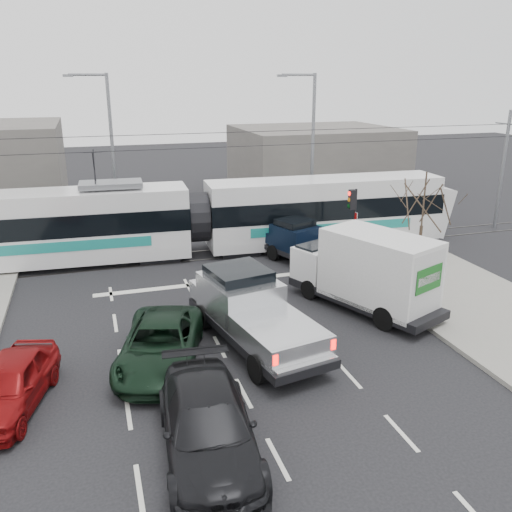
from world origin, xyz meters
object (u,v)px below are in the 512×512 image
object	(u,v)px
street_lamp_far	(109,145)
green_car	(160,344)
box_truck	(367,272)
red_car	(9,384)
navy_pickup	(303,243)
bare_tree	(424,205)
traffic_signal	(353,210)
tram	(197,218)
street_lamp_near	(310,142)
silver_pickup	(250,309)
dark_car	(208,426)

from	to	relation	value
street_lamp_far	green_car	size ratio (longest dim) A/B	1.74
box_truck	red_car	bearing A→B (deg)	171.44
box_truck	navy_pickup	size ratio (longest dim) A/B	1.26
box_truck	navy_pickup	world-z (taller)	box_truck
bare_tree	navy_pickup	xyz separation A→B (m)	(-3.29, 4.80, -2.76)
navy_pickup	red_car	world-z (taller)	navy_pickup
bare_tree	traffic_signal	size ratio (longest dim) A/B	1.39
navy_pickup	green_car	size ratio (longest dim) A/B	1.02
tram	box_truck	xyz separation A→B (m)	(4.96, -8.88, -0.36)
green_car	red_car	bearing A→B (deg)	-149.13
tram	red_car	xyz separation A→B (m)	(-7.69, -12.07, -1.19)
street_lamp_near	traffic_signal	bearing A→B (deg)	-96.41
traffic_signal	navy_pickup	world-z (taller)	traffic_signal
traffic_signal	bare_tree	bearing A→B (deg)	-74.24
traffic_signal	silver_pickup	xyz separation A→B (m)	(-7.03, -6.34, -1.54)
red_car	dark_car	distance (m)	5.97
street_lamp_far	silver_pickup	bearing A→B (deg)	-77.12
navy_pickup	street_lamp_far	bearing A→B (deg)	114.39
green_car	traffic_signal	bearing A→B (deg)	50.81
red_car	street_lamp_near	bearing A→B (deg)	61.53
navy_pickup	red_car	xyz separation A→B (m)	(-12.38, -9.07, -0.30)
street_lamp_far	dark_car	bearing A→B (deg)	-87.47
street_lamp_far	silver_pickup	xyz separation A→B (m)	(3.62, -15.85, -3.91)
tram	street_lamp_near	bearing A→B (deg)	28.50
navy_pickup	red_car	bearing A→B (deg)	-163.70
bare_tree	dark_car	distance (m)	13.68
street_lamp_near	tram	bearing A→B (deg)	-154.32
street_lamp_near	dark_car	xyz separation A→B (m)	(-10.56, -19.28, -4.33)
street_lamp_near	silver_pickup	size ratio (longest dim) A/B	1.30
street_lamp_near	street_lamp_far	distance (m)	11.67
street_lamp_near	red_car	world-z (taller)	street_lamp_near
green_car	dark_car	world-z (taller)	dark_car
street_lamp_near	green_car	bearing A→B (deg)	-127.13
navy_pickup	dark_car	distance (m)	14.68
navy_pickup	street_lamp_near	bearing A→B (deg)	45.91
street_lamp_far	navy_pickup	bearing A→B (deg)	-45.67
silver_pickup	dark_car	xyz separation A→B (m)	(-2.68, -5.44, -0.41)
traffic_signal	red_car	distance (m)	16.84
street_lamp_near	navy_pickup	distance (m)	8.40
street_lamp_far	tram	size ratio (longest dim) A/B	0.34
red_car	traffic_signal	bearing A→B (deg)	45.44
street_lamp_far	box_truck	bearing A→B (deg)	-58.96
navy_pickup	green_car	xyz separation A→B (m)	(-8.07, -7.93, -0.32)
traffic_signal	street_lamp_far	xyz separation A→B (m)	(-10.66, 9.50, 2.37)
bare_tree	dark_car	world-z (taller)	bare_tree
tram	street_lamp_far	bearing A→B (deg)	126.61
street_lamp_near	dark_car	world-z (taller)	street_lamp_near
traffic_signal	green_car	size ratio (longest dim) A/B	0.70
green_car	street_lamp_far	bearing A→B (deg)	107.43
bare_tree	silver_pickup	distance (m)	8.88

